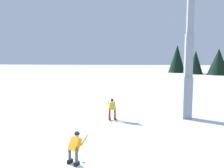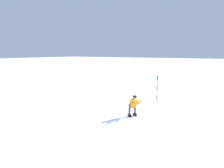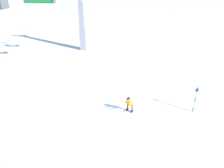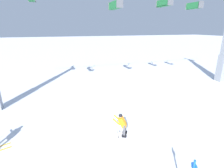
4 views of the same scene
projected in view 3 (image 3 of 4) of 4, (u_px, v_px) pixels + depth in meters
ground_plane at (129, 113)px, 15.76m from camera, size 260.00×260.00×0.00m
skier_carving_main at (129, 103)px, 15.45m from camera, size 1.64×1.26×1.54m
lift_tower_far at (82, 20)px, 28.18m from camera, size 0.84×2.80×10.07m
trail_marker_pole at (195, 99)px, 15.34m from camera, size 0.07×0.28×2.16m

